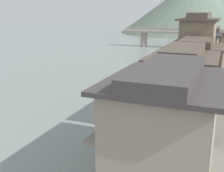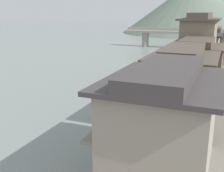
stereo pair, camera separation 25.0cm
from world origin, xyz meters
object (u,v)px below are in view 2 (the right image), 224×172
Objects in this scene: house_waterfront_nearest at (163,120)px; house_waterfront_tall at (195,68)px; boat_moored_third at (133,104)px; house_waterfront_end at (210,45)px; stone_bridge at (175,35)px; house_waterfront_second at (181,84)px; boat_moored_nearest at (163,59)px; house_waterfront_far at (204,50)px; house_waterfront_narrow at (198,47)px; mooring_post_dock_mid at (125,135)px; boat_moored_second at (188,57)px; boat_moored_far at (174,71)px.

house_waterfront_nearest is 15.84m from house_waterfront_tall.
house_waterfront_nearest reaches higher than boat_moored_third.
house_waterfront_tall reaches higher than boat_moored_third.
house_waterfront_end is 24.47m from stone_bridge.
house_waterfront_second is at bearing -92.34° from house_waterfront_tall.
boat_moored_third is 7.21m from house_waterfront_second.
boat_moored_nearest is 27.02m from house_waterfront_tall.
house_waterfront_tall is 15.47m from house_waterfront_far.
house_waterfront_narrow is 21.48m from mooring_post_dock_mid.
house_waterfront_tall reaches higher than stone_bridge.
house_waterfront_far is 7.24× the size of mooring_post_dock_mid.
mooring_post_dock_mid is (-2.48, -20.99, -3.83)m from house_waterfront_narrow.
house_waterfront_tall is at bearing 77.05° from mooring_post_dock_mid.
house_waterfront_tall is at bearing -88.15° from house_waterfront_far.
house_waterfront_narrow reaches higher than house_waterfront_second.
mooring_post_dock_mid is at bearing -81.38° from boat_moored_nearest.
boat_moored_nearest is 19.29m from stone_bridge.
boat_moored_second is 0.77× the size of house_waterfront_end.
boat_moored_third is at bearing -91.54° from boat_moored_second.
boat_moored_third is 0.60× the size of house_waterfront_nearest.
house_waterfront_nearest is at bearing -87.65° from house_waterfront_second.
house_waterfront_nearest is 1.29× the size of house_waterfront_end.
house_waterfront_far is at bearing 91.02° from house_waterfront_nearest.
boat_moored_nearest is 0.80× the size of house_waterfront_far.
house_waterfront_far is at bearing 90.52° from house_waterfront_second.
boat_moored_third is 0.78× the size of house_waterfront_tall.
boat_moored_second is at bearing 96.89° from house_waterfront_second.
boat_moored_third is at bearing 148.81° from house_waterfront_second.
boat_moored_nearest is at bearing 102.40° from house_waterfront_nearest.
boat_moored_far is 0.69× the size of house_waterfront_end.
house_waterfront_nearest is at bearing -36.58° from mooring_post_dock_mid.
mooring_post_dock_mid is (1.65, -27.76, 1.04)m from boat_moored_far.
house_waterfront_far is at bearing -94.37° from house_waterfront_end.
house_waterfront_narrow is (8.35, -17.74, 4.92)m from boat_moored_nearest.
house_waterfront_far reaches higher than stone_bridge.
house_waterfront_narrow reaches higher than boat_moored_nearest.
boat_moored_second is at bearing 88.46° from boat_moored_third.
house_waterfront_far and house_waterfront_end have the same top height.
house_waterfront_nearest is at bearing -88.32° from house_waterfront_narrow.
house_waterfront_end is at bearing 85.63° from house_waterfront_far.
house_waterfront_second reaches higher than mooring_post_dock_mid.
house_waterfront_narrow is at bearing -92.46° from house_waterfront_end.
stone_bridge is at bearing 95.37° from boat_moored_third.
boat_moored_second is 30.16m from house_waterfront_tall.
house_waterfront_second is (5.35, -3.24, 3.60)m from boat_moored_third.
stone_bridge is at bearing 104.57° from house_waterfront_narrow.
house_waterfront_nearest is at bearing -89.79° from house_waterfront_tall.
boat_moored_third is 13.64m from house_waterfront_nearest.
house_waterfront_narrow is 37.98m from stone_bridge.
boat_moored_second is 15.16m from house_waterfront_far.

